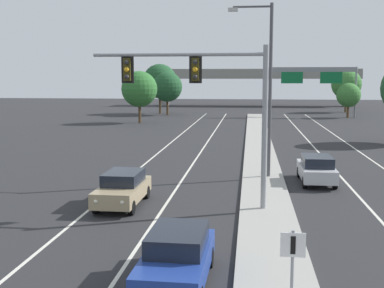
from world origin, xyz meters
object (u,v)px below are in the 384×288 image
at_px(car_oncoming_blue, 177,257).
at_px(tree_far_left_b, 160,81).
at_px(median_sign_post, 292,261).
at_px(overhead_signal_mast, 209,92).
at_px(car_oncoming_tan, 123,188).
at_px(tree_far_left_a, 139,89).
at_px(car_receding_silver, 316,169).
at_px(tree_far_right_b, 346,84).
at_px(tree_far_left_c, 167,87).
at_px(street_lamp_median, 266,80).
at_px(tree_far_right_c, 348,95).
at_px(highway_sign_gantry, 311,76).

bearing_deg(car_oncoming_blue, tree_far_left_b, 100.72).
bearing_deg(car_oncoming_blue, median_sign_post, -33.00).
xyz_separation_m(overhead_signal_mast, car_oncoming_tan, (-4.05, 0.31, -4.51)).
bearing_deg(median_sign_post, tree_far_left_a, 106.46).
bearing_deg(tree_far_left_b, car_receding_silver, -70.55).
relative_size(car_oncoming_blue, tree_far_left_a, 0.66).
xyz_separation_m(car_oncoming_tan, tree_far_right_b, (22.03, 65.26, 3.96)).
bearing_deg(tree_far_left_c, street_lamp_median, -73.97).
bearing_deg(car_oncoming_tan, tree_far_left_b, 98.63).
bearing_deg(tree_far_left_c, overhead_signal_mast, -78.65).
height_order(tree_far_left_c, tree_far_right_c, tree_far_left_c).
xyz_separation_m(car_receding_silver, tree_far_left_c, (-16.79, 49.35, 3.65)).
relative_size(median_sign_post, highway_sign_gantry, 0.17).
height_order(tree_far_left_b, tree_far_right_c, tree_far_left_b).
distance_m(median_sign_post, car_oncoming_blue, 3.78).
distance_m(highway_sign_gantry, tree_far_left_a, 26.56).
distance_m(street_lamp_median, highway_sign_gantry, 47.82).
height_order(street_lamp_median, tree_far_left_b, street_lamp_median).
bearing_deg(highway_sign_gantry, tree_far_left_b, 169.34).
bearing_deg(median_sign_post, overhead_signal_mast, 105.59).
distance_m(street_lamp_median, tree_far_left_a, 37.96).
xyz_separation_m(street_lamp_median, tree_far_left_c, (-13.91, 48.41, -1.33)).
xyz_separation_m(street_lamp_median, car_oncoming_tan, (-6.77, -7.06, -4.97)).
bearing_deg(tree_far_left_b, median_sign_post, -77.12).
height_order(street_lamp_median, car_oncoming_tan, street_lamp_median).
bearing_deg(highway_sign_gantry, tree_far_right_b, 57.10).
distance_m(tree_far_right_b, tree_far_right_c, 11.99).
distance_m(car_oncoming_blue, car_oncoming_tan, 9.39).
relative_size(car_oncoming_blue, tree_far_right_c, 0.88).
xyz_separation_m(overhead_signal_mast, tree_far_left_a, (-12.60, 42.07, -0.90)).
xyz_separation_m(car_receding_silver, tree_far_left_b, (-18.55, 52.54, 4.49)).
relative_size(car_oncoming_tan, tree_far_right_c, 0.87).
distance_m(tree_far_right_b, tree_far_left_c, 30.78).
relative_size(street_lamp_median, car_oncoming_tan, 2.23).
bearing_deg(tree_far_left_c, car_receding_silver, -71.21).
relative_size(overhead_signal_mast, street_lamp_median, 0.78).
relative_size(street_lamp_median, tree_far_right_b, 1.37).
height_order(overhead_signal_mast, tree_far_left_b, tree_far_left_b).
height_order(car_oncoming_blue, tree_far_right_c, tree_far_right_c).
bearing_deg(tree_far_right_b, tree_far_left_a, -142.46).
bearing_deg(tree_far_left_a, overhead_signal_mast, -73.33).
relative_size(car_oncoming_blue, highway_sign_gantry, 0.34).
height_order(car_receding_silver, tree_far_left_c, tree_far_left_c).
bearing_deg(median_sign_post, tree_far_left_b, 102.88).
bearing_deg(tree_far_left_b, tree_far_right_b, 12.04).
xyz_separation_m(car_receding_silver, tree_far_right_b, (12.39, 59.14, 3.96)).
height_order(car_oncoming_tan, car_receding_silver, same).
distance_m(tree_far_left_b, tree_far_left_a, 16.92).
bearing_deg(highway_sign_gantry, car_receding_silver, -96.20).
bearing_deg(overhead_signal_mast, tree_far_right_b, 74.67).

